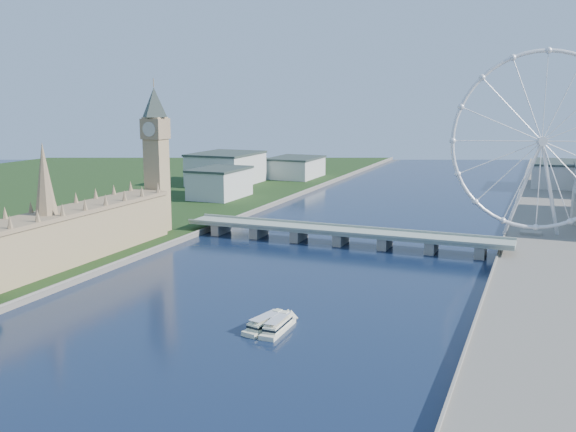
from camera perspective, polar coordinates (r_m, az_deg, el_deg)
The scene contains 7 objects.
parliament_range at distance 377.58m, azimuth -20.51°, elevation -2.08°, with size 24.00×200.00×70.00m.
big_ben at distance 455.34m, azimuth -11.68°, elevation 6.55°, with size 20.02×20.02×110.00m.
westminster_bridge at distance 428.36m, azimuth 4.73°, elevation -1.62°, with size 220.00×22.00×9.50m.
london_eye at distance 455.99m, azimuth 21.64°, elevation 6.15°, with size 113.60×39.12×124.30m.
city_skyline at distance 670.25m, azimuth 14.67°, elevation 3.38°, with size 505.00×280.00×32.00m.
tour_boat_near at distance 275.78m, azimuth -1.91°, elevation -9.98°, with size 7.30×28.63×6.32m, color beige, non-canonical shape.
tour_boat_far at distance 273.16m, azimuth -0.91°, elevation -10.18°, with size 7.13×28.00×6.17m, color #F2ECC9, non-canonical shape.
Camera 1 is at (124.13, -99.96, 96.72)m, focal length 40.00 mm.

